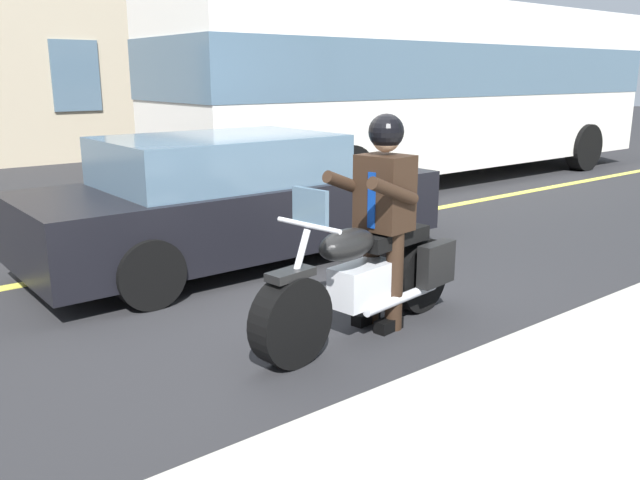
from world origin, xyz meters
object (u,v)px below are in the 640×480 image
car_dark (233,200)px  rider_main (383,203)px  motorcycle_main (367,279)px  bus_far (433,83)px

car_dark → rider_main: bearing=88.2°
motorcycle_main → bus_far: 8.24m
motorcycle_main → bus_far: bus_far is taller
motorcycle_main → car_dark: (-0.26, -2.47, 0.24)m
bus_far → car_dark: bus_far is taller
bus_far → rider_main: bearing=39.4°
rider_main → bus_far: bus_far is taller
rider_main → bus_far: size_ratio=0.16×
bus_far → car_dark: 6.71m
rider_main → motorcycle_main: bearing=9.0°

